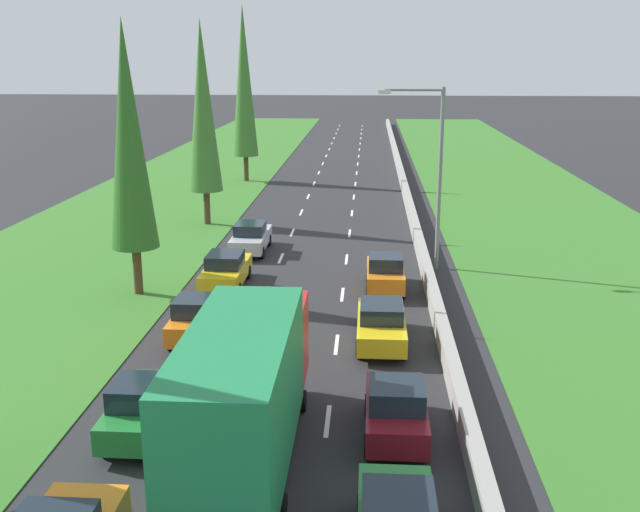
% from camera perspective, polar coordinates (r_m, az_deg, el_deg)
% --- Properties ---
extents(ground_plane, '(300.00, 300.00, 0.00)m').
position_cam_1_polar(ground_plane, '(59.72, 1.00, 5.11)').
color(ground_plane, '#28282B').
rests_on(ground_plane, ground).
extents(grass_verge_left, '(14.00, 140.00, 0.04)m').
position_cam_1_polar(grass_verge_left, '(61.62, -10.88, 5.17)').
color(grass_verge_left, '#387528').
rests_on(grass_verge_left, ground).
extents(grass_verge_right, '(14.00, 140.00, 0.04)m').
position_cam_1_polar(grass_verge_right, '(60.75, 14.70, 4.81)').
color(grass_verge_right, '#387528').
rests_on(grass_verge_right, ground).
extents(median_barrier, '(0.44, 120.00, 0.85)m').
position_cam_1_polar(median_barrier, '(59.65, 6.51, 5.42)').
color(median_barrier, '#9E9B93').
rests_on(median_barrier, ground).
extents(lane_markings, '(3.64, 116.00, 0.01)m').
position_cam_1_polar(lane_markings, '(59.72, 1.00, 5.11)').
color(lane_markings, white).
rests_on(lane_markings, ground).
extents(green_hatchback_left_lane, '(1.74, 3.90, 1.72)m').
position_cam_1_polar(green_hatchback_left_lane, '(21.84, -13.40, -11.26)').
color(green_hatchback_left_lane, '#237A33').
rests_on(green_hatchback_left_lane, ground).
extents(orange_hatchback_left_lane, '(1.74, 3.90, 1.72)m').
position_cam_1_polar(orange_hatchback_left_lane, '(28.40, -9.39, -4.75)').
color(orange_hatchback_left_lane, orange).
rests_on(orange_hatchback_left_lane, ground).
extents(yellow_sedan_left_lane, '(1.82, 4.50, 1.64)m').
position_cam_1_polar(yellow_sedan_left_lane, '(34.58, -7.28, -1.08)').
color(yellow_sedan_left_lane, yellow).
rests_on(yellow_sedan_left_lane, ground).
extents(green_box_truck_centre_lane, '(2.46, 9.40, 4.18)m').
position_cam_1_polar(green_box_truck_centre_lane, '(19.01, -5.78, -10.54)').
color(green_box_truck_centre_lane, black).
rests_on(green_box_truck_centre_lane, ground).
extents(silver_sedan_left_lane, '(1.82, 4.50, 1.64)m').
position_cam_1_polar(silver_sedan_left_lane, '(40.68, -5.36, 1.44)').
color(silver_sedan_left_lane, silver).
rests_on(silver_sedan_left_lane, ground).
extents(maroon_hatchback_right_lane_third, '(1.74, 3.90, 1.72)m').
position_cam_1_polar(maroon_hatchback_right_lane_third, '(21.25, 5.87, -11.68)').
color(maroon_hatchback_right_lane_third, maroon).
rests_on(maroon_hatchback_right_lane_third, ground).
extents(yellow_sedan_right_lane, '(1.82, 4.50, 1.64)m').
position_cam_1_polar(yellow_sedan_right_lane, '(27.66, 4.74, -5.19)').
color(yellow_sedan_right_lane, yellow).
rests_on(yellow_sedan_right_lane, ground).
extents(orange_hatchback_right_lane, '(1.74, 3.90, 1.72)m').
position_cam_1_polar(orange_hatchback_right_lane, '(33.90, 5.06, -1.30)').
color(orange_hatchback_right_lane, orange).
rests_on(orange_hatchback_right_lane, ground).
extents(poplar_tree_second, '(2.10, 2.10, 12.03)m').
position_cam_1_polar(poplar_tree_second, '(33.07, -14.54, 8.88)').
color(poplar_tree_second, '#4C3823').
rests_on(poplar_tree_second, ground).
extents(poplar_tree_third, '(2.12, 2.12, 12.64)m').
position_cam_1_polar(poplar_tree_third, '(46.85, -9.01, 11.26)').
color(poplar_tree_third, '#4C3823').
rests_on(poplar_tree_third, ground).
extents(poplar_tree_fourth, '(2.17, 2.17, 14.65)m').
position_cam_1_polar(poplar_tree_fourth, '(63.54, -5.89, 13.24)').
color(poplar_tree_fourth, '#4C3823').
rests_on(poplar_tree_fourth, ground).
extents(street_light_mast, '(3.20, 0.28, 9.00)m').
position_cam_1_polar(street_light_mast, '(36.87, 8.72, 6.91)').
color(street_light_mast, gray).
rests_on(street_light_mast, ground).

